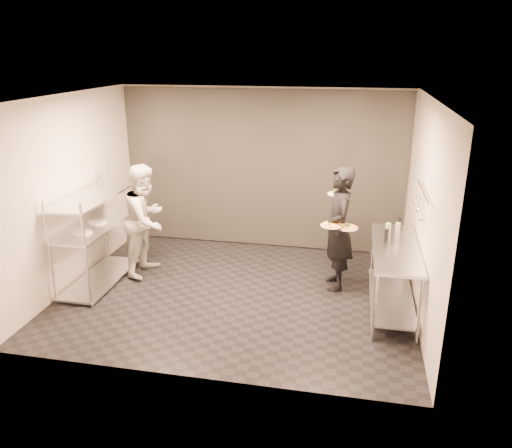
% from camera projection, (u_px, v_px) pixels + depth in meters
% --- Properties ---
extents(room_shell, '(5.00, 4.00, 2.80)m').
position_uv_depth(room_shell, '(253.00, 181.00, 7.92)').
color(room_shell, black).
rests_on(room_shell, ground).
extents(pass_rack, '(0.60, 1.60, 1.50)m').
position_uv_depth(pass_rack, '(96.00, 235.00, 7.44)').
color(pass_rack, silver).
rests_on(pass_rack, ground).
extents(prep_counter, '(0.60, 1.80, 0.92)m').
position_uv_depth(prep_counter, '(394.00, 267.00, 6.68)').
color(prep_counter, silver).
rests_on(prep_counter, ground).
extents(utensil_rail, '(0.07, 1.20, 0.31)m').
position_uv_depth(utensil_rail, '(421.00, 202.00, 6.33)').
color(utensil_rail, silver).
rests_on(utensil_rail, room_shell).
extents(waiter, '(0.57, 0.75, 1.84)m').
position_uv_depth(waiter, '(338.00, 229.00, 7.23)').
color(waiter, black).
rests_on(waiter, ground).
extents(chef, '(0.76, 0.93, 1.76)m').
position_uv_depth(chef, '(146.00, 220.00, 7.74)').
color(chef, silver).
rests_on(chef, ground).
extents(pizza_plate_near, '(0.30, 0.30, 0.05)m').
position_uv_depth(pizza_plate_near, '(331.00, 225.00, 6.98)').
color(pizza_plate_near, white).
rests_on(pizza_plate_near, waiter).
extents(pizza_plate_far, '(0.29, 0.29, 0.05)m').
position_uv_depth(pizza_plate_far, '(347.00, 227.00, 7.00)').
color(pizza_plate_far, white).
rests_on(pizza_plate_far, waiter).
extents(salad_plate, '(0.28, 0.28, 0.07)m').
position_uv_depth(salad_plate, '(337.00, 193.00, 7.32)').
color(salad_plate, white).
rests_on(salad_plate, waiter).
extents(pos_monitor, '(0.07, 0.26, 0.19)m').
position_uv_depth(pos_monitor, '(386.00, 233.00, 6.80)').
color(pos_monitor, black).
rests_on(pos_monitor, prep_counter).
extents(bottle_green, '(0.07, 0.07, 0.25)m').
position_uv_depth(bottle_green, '(388.00, 232.00, 6.73)').
color(bottle_green, gray).
rests_on(bottle_green, prep_counter).
extents(bottle_clear, '(0.07, 0.07, 0.23)m').
position_uv_depth(bottle_clear, '(398.00, 231.00, 6.83)').
color(bottle_clear, gray).
rests_on(bottle_clear, prep_counter).
extents(bottle_dark, '(0.06, 0.06, 0.20)m').
position_uv_depth(bottle_dark, '(400.00, 223.00, 7.17)').
color(bottle_dark, black).
rests_on(bottle_dark, prep_counter).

